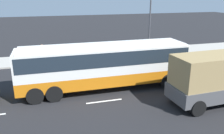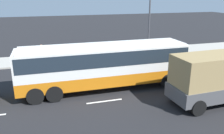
{
  "view_description": "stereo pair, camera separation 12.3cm",
  "coord_description": "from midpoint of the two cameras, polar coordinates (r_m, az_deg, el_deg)",
  "views": [
    {
      "loc": [
        -2.23,
        -16.28,
        6.82
      ],
      "look_at": [
        2.34,
        -0.43,
        1.59
      ],
      "focal_mm": 37.52,
      "sensor_mm": 36.0,
      "label": 1
    },
    {
      "loc": [
        -2.34,
        -16.24,
        6.82
      ],
      "look_at": [
        2.34,
        -0.43,
        1.59
      ],
      "focal_mm": 37.52,
      "sensor_mm": 36.0,
      "label": 2
    }
  ],
  "objects": [
    {
      "name": "ground_plane",
      "position": [
        17.78,
        -7.87,
        -5.13
      ],
      "size": [
        120.0,
        120.0,
        0.0
      ],
      "primitive_type": "plane",
      "color": "black"
    },
    {
      "name": "lane_centreline",
      "position": [
        16.34,
        6.66,
        -7.18
      ],
      "size": [
        39.92,
        0.16,
        0.01
      ],
      "color": "white",
      "rests_on": "ground_plane"
    },
    {
      "name": "sidewalk_curb",
      "position": [
        25.87,
        -10.86,
        2.16
      ],
      "size": [
        80.0,
        4.0,
        0.15
      ],
      "primitive_type": "cube",
      "color": "#A8A399",
      "rests_on": "ground_plane"
    },
    {
      "name": "pedestrian_near_curb",
      "position": [
        24.79,
        -16.89,
        3.64
      ],
      "size": [
        0.32,
        0.32,
        1.75
      ],
      "rotation": [
        0.0,
        0.0,
        3.33
      ],
      "color": "brown",
      "rests_on": "sidewalk_curb"
    },
    {
      "name": "coach_bus",
      "position": [
        16.87,
        -2.01,
        1.22
      ],
      "size": [
        12.23,
        2.72,
        3.32
      ],
      "rotation": [
        0.0,
        0.0,
        -0.0
      ],
      "color": "orange",
      "rests_on": "ground_plane"
    },
    {
      "name": "pedestrian_at_crossing",
      "position": [
        27.21,
        5.4,
        5.29
      ],
      "size": [
        0.32,
        0.32,
        1.58
      ],
      "rotation": [
        0.0,
        0.0,
        3.87
      ],
      "color": "brown",
      "rests_on": "sidewalk_curb"
    },
    {
      "name": "street_lamp",
      "position": [
        25.77,
        9.3,
        11.04
      ],
      "size": [
        1.73,
        0.24,
        6.64
      ],
      "color": "#47474C",
      "rests_on": "sidewalk_curb"
    }
  ]
}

